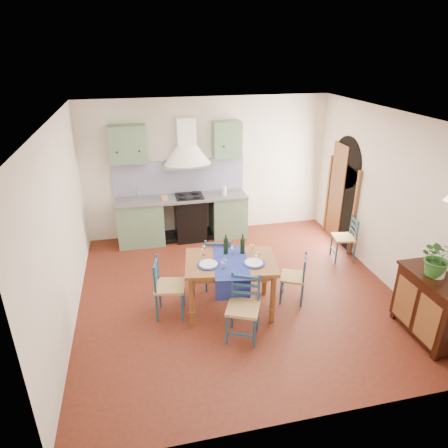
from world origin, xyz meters
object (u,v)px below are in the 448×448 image
at_px(dining_table, 231,267).
at_px(potted_plant, 439,258).
at_px(sideboard, 431,305).
at_px(chair_near, 243,307).

height_order(dining_table, potted_plant, potted_plant).
relative_size(sideboard, potted_plant, 2.03).
height_order(chair_near, sideboard, sideboard).
height_order(dining_table, chair_near, dining_table).
bearing_deg(potted_plant, chair_near, 168.74).
distance_m(dining_table, chair_near, 0.70).
relative_size(dining_table, sideboard, 1.36).
relative_size(dining_table, potted_plant, 2.76).
xyz_separation_m(chair_near, sideboard, (2.46, -0.55, 0.04)).
height_order(dining_table, sideboard, dining_table).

